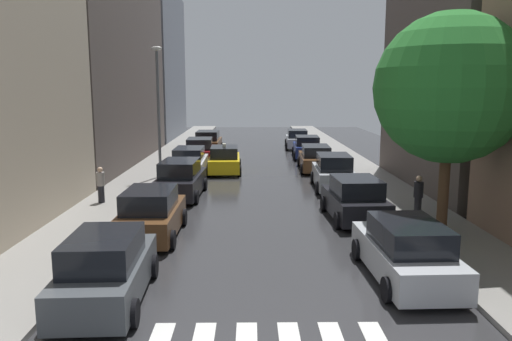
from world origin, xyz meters
TOP-DOWN VIEW (x-y plane):
  - ground_plane at (0.00, 24.00)m, footprint 28.00×72.00m
  - sidewalk_left at (-6.50, 24.00)m, footprint 3.00×72.00m
  - sidewalk_right at (6.50, 24.00)m, footprint 3.00×72.00m
  - building_left_mid at (-11.00, 27.48)m, footprint 6.00×19.58m
  - building_left_far at (-11.00, 45.34)m, footprint 6.00×14.26m
  - building_right_mid at (11.00, 18.89)m, footprint 6.00×12.16m
  - parked_car_left_nearest at (-3.88, 4.93)m, footprint 2.13×4.43m
  - parked_car_left_second at (-3.84, 10.25)m, footprint 2.06×4.32m
  - parked_car_left_third at (-3.71, 16.76)m, footprint 2.22×4.77m
  - parked_car_left_fourth at (-3.96, 22.29)m, footprint 2.08×4.79m
  - parked_car_left_fifth at (-3.89, 27.67)m, footprint 2.25×4.50m
  - parked_car_left_sixth at (-3.81, 33.42)m, footprint 2.21×4.78m
  - parked_car_right_nearest at (3.86, 6.28)m, footprint 2.18×4.64m
  - parked_car_right_second at (3.78, 12.53)m, footprint 2.28×4.21m
  - parked_car_right_third at (3.93, 18.63)m, footprint 2.18×4.48m
  - parked_car_right_fourth at (3.78, 24.54)m, footprint 2.23×4.86m
  - parked_car_right_fifth at (3.89, 30.35)m, footprint 2.26×4.44m
  - parked_car_right_sixth at (3.71, 36.35)m, footprint 2.18×4.71m
  - taxi_midroad at (-1.98, 23.79)m, footprint 2.18×4.42m
  - pedestrian_near_tree at (-7.00, 14.97)m, footprint 0.36×0.36m
  - pedestrian_far_side at (6.23, 12.35)m, footprint 0.36×0.36m
  - street_tree_right at (6.21, 9.84)m, footprint 4.98×4.98m
  - lamp_post_left at (-5.55, 21.50)m, footprint 0.60×0.28m

SIDE VIEW (x-z plane):
  - ground_plane at x=0.00m, z-range -0.04..0.00m
  - sidewalk_left at x=-6.50m, z-range 0.00..0.15m
  - sidewalk_right at x=6.50m, z-range 0.00..0.15m
  - parked_car_right_fourth at x=3.78m, z-range -0.05..1.55m
  - taxi_midroad at x=-1.98m, z-range -0.14..1.67m
  - parked_car_right_sixth at x=3.71m, z-range -0.05..1.58m
  - parked_car_right_fifth at x=3.89m, z-range -0.05..1.59m
  - parked_car_right_nearest at x=3.86m, z-range -0.05..1.61m
  - parked_car_right_second at x=3.78m, z-range -0.06..1.65m
  - parked_car_left_nearest at x=-3.88m, z-range -0.06..1.67m
  - parked_car_left_second at x=-3.84m, z-range -0.06..1.68m
  - parked_car_left_fourth at x=-3.96m, z-range -0.06..1.68m
  - parked_car_left_fifth at x=-3.89m, z-range -0.06..1.69m
  - parked_car_left_sixth at x=-3.81m, z-range -0.06..1.71m
  - parked_car_left_third at x=-3.71m, z-range -0.06..1.74m
  - parked_car_right_third at x=3.93m, z-range -0.07..1.75m
  - pedestrian_near_tree at x=-7.00m, z-range 0.18..1.78m
  - pedestrian_far_side at x=6.23m, z-range 0.18..1.83m
  - lamp_post_left at x=-5.55m, z-range 0.69..8.00m
  - street_tree_right at x=6.21m, z-range 1.40..8.92m
  - building_left_mid at x=-11.00m, z-range 0.00..14.66m
  - building_right_mid at x=11.00m, z-range 0.00..14.68m
  - building_left_far at x=-11.00m, z-range 0.00..14.88m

